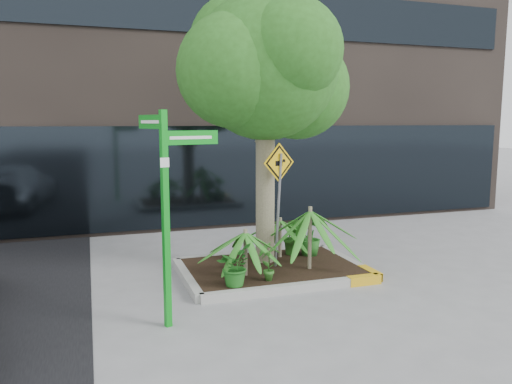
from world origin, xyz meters
name	(u,v)px	position (x,y,z in m)	size (l,w,h in m)	color
ground	(267,279)	(0.00, 0.00, 0.00)	(80.00, 80.00, 0.00)	gray
planter	(274,269)	(0.23, 0.27, 0.10)	(3.35, 2.36, 0.15)	#9E9E99
tree	(265,67)	(0.20, 0.69, 3.80)	(3.47, 3.07, 5.20)	gray
palm_front	(310,211)	(0.79, -0.08, 1.22)	(1.29, 1.29, 1.43)	gray
palm_left	(245,232)	(-0.43, -0.09, 0.92)	(0.92, 0.92, 1.03)	gray
palm_back	(280,220)	(0.57, 0.83, 0.89)	(0.89, 0.89, 0.99)	gray
shrub_a	(234,266)	(-0.78, -0.55, 0.48)	(0.60, 0.60, 0.67)	#1D601B
shrub_b	(310,236)	(1.19, 0.78, 0.54)	(0.44, 0.44, 0.78)	#22651E
shrub_c	(269,263)	(-0.14, -0.48, 0.45)	(0.32, 0.32, 0.60)	#307223
shrub_d	(293,237)	(0.88, 0.90, 0.52)	(0.41, 0.41, 0.74)	#27681E
street_sign_post	(167,195)	(-1.96, -1.43, 1.83)	(1.02, 0.85, 2.96)	#0D991C
cattle_sign	(279,184)	(0.28, 0.18, 1.69)	(0.67, 0.26, 2.28)	slate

